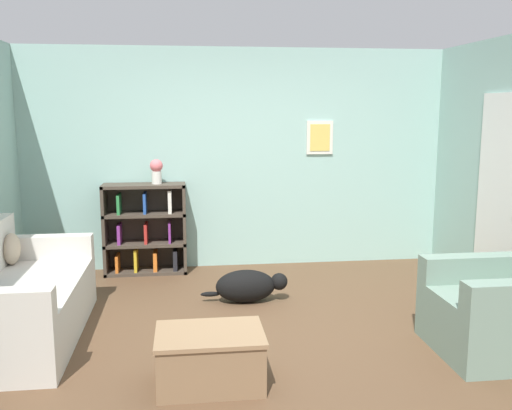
{
  "coord_description": "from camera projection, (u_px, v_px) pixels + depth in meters",
  "views": [
    {
      "loc": [
        -0.63,
        -4.55,
        1.9
      ],
      "look_at": [
        0.0,
        0.4,
        1.05
      ],
      "focal_mm": 40.0,
      "sensor_mm": 36.0,
      "label": 1
    }
  ],
  "objects": [
    {
      "name": "coffee_table",
      "position": [
        210.0,
        356.0,
        3.94
      ],
      "size": [
        0.75,
        0.54,
        0.38
      ],
      "color": "#846647",
      "rests_on": "ground_plane"
    },
    {
      "name": "bookshelf",
      "position": [
        146.0,
        230.0,
        6.61
      ],
      "size": [
        0.94,
        0.34,
        1.04
      ],
      "color": "#42382D",
      "rests_on": "ground_plane"
    },
    {
      "name": "wall_back",
      "position": [
        237.0,
        159.0,
        6.83
      ],
      "size": [
        5.6,
        0.13,
        2.6
      ],
      "color": "#93BCB2",
      "rests_on": "ground_plane"
    },
    {
      "name": "ground_plane",
      "position": [
        262.0,
        334.0,
        4.85
      ],
      "size": [
        14.0,
        14.0,
        0.0
      ],
      "primitive_type": "plane",
      "color": "brown"
    },
    {
      "name": "couch",
      "position": [
        15.0,
        301.0,
        4.69
      ],
      "size": [
        0.9,
        1.84,
        0.91
      ],
      "color": "beige",
      "rests_on": "ground_plane"
    },
    {
      "name": "vase",
      "position": [
        156.0,
        170.0,
        6.49
      ],
      "size": [
        0.15,
        0.15,
        0.28
      ],
      "color": "silver",
      "rests_on": "bookshelf"
    },
    {
      "name": "dog",
      "position": [
        248.0,
        286.0,
        5.63
      ],
      "size": [
        0.87,
        0.29,
        0.33
      ],
      "color": "black",
      "rests_on": "ground_plane"
    }
  ]
}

